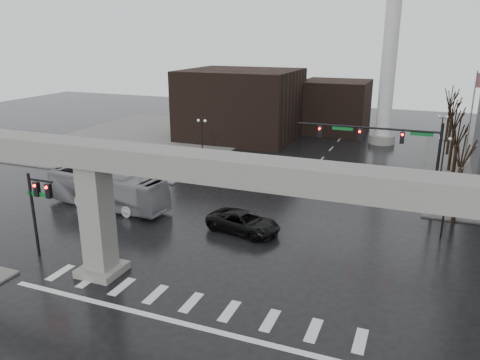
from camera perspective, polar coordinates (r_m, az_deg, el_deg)
The scene contains 22 objects.
ground at distance 28.88m, azimuth -5.01°, elevation -13.68°, with size 160.00×160.00×0.00m, color black.
sidewalk_nw at distance 70.57m, azimuth -10.86°, elevation 4.94°, with size 28.00×36.00×0.15m, color #63615E.
elevated_guideway at distance 25.49m, azimuth -2.87°, elevation -0.90°, with size 48.00×2.60×8.70m.
building_far_left at distance 69.55m, azimuth 0.10°, elevation 9.20°, with size 16.00×14.00×10.00m, color black.
building_far_mid at distance 75.97m, azimuth 11.50°, elevation 8.79°, with size 10.00×10.00×8.00m, color black.
smokestack at distance 68.21m, azimuth 17.86°, elevation 15.28°, with size 3.60×3.60×30.00m.
signal_mast_arm at distance 41.84m, azimuth 17.97°, elevation 4.04°, with size 12.12×0.43×8.00m.
signal_left_pole at distance 34.37m, azimuth -23.40°, elevation -2.42°, with size 2.30×0.30×6.00m.
flagpole_assembly at distance 44.76m, azimuth 26.58°, elevation 6.10°, with size 2.06×0.12×12.00m.
lamp_right_0 at distance 37.80m, azimuth 23.86°, elevation -1.71°, with size 1.22×0.32×5.11m.
lamp_right_1 at distance 51.30m, azimuth 23.55°, elevation 3.07°, with size 1.22×0.32×5.11m.
lamp_right_2 at distance 65.02m, azimuth 23.37°, elevation 5.84°, with size 1.22×0.32×5.11m.
lamp_left_0 at distance 45.22m, azimuth -12.52°, elevation 2.35°, with size 1.22×0.32×5.11m.
lamp_left_1 at distance 56.99m, azimuth -4.66°, elevation 5.77°, with size 1.22×0.32×5.11m.
lamp_left_2 at distance 69.60m, azimuth 0.48°, elevation 7.93°, with size 1.22×0.32×5.11m.
tree_right_0 at distance 41.89m, azimuth 25.04°, elevation -1.08°, with size 1.09×1.58×7.50m.
tree_right_1 at distance 49.57m, azimuth 24.68°, elevation 1.72°, with size 1.09×1.61×7.67m.
tree_right_2 at distance 57.34m, azimuth 24.42°, elevation 3.76°, with size 1.10×1.63×7.85m.
tree_right_3 at distance 65.16m, azimuth 24.23°, elevation 5.32°, with size 1.11×1.66×8.02m.
tree_right_4 at distance 73.03m, azimuth 24.07°, elevation 6.54°, with size 1.12×1.69×8.19m.
pickup_truck at distance 36.63m, azimuth 0.43°, elevation -5.17°, with size 2.73×5.93×1.65m, color black.
city_bus at distance 43.23m, azimuth -15.87°, elevation -1.11°, with size 2.78×11.89×3.31m, color #A6A6AA.
Camera 1 is at (11.41, -21.98, 14.85)m, focal length 35.00 mm.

